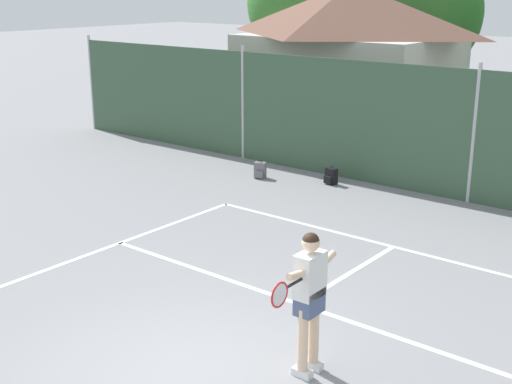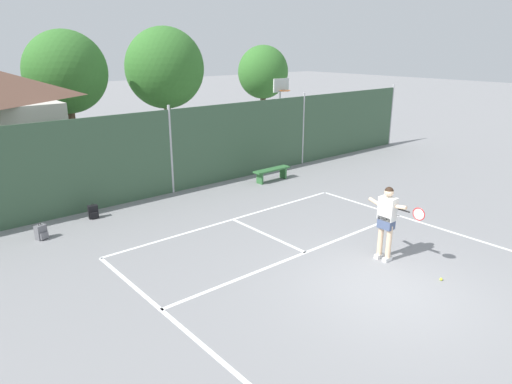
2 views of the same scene
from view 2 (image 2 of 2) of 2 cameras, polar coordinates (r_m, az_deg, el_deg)
ground_plane at (r=10.47m, az=16.10°, el=-11.63°), size 120.00×120.00×0.00m
court_markings at (r=10.78m, az=13.23°, el=-10.46°), size 8.30×11.10×0.01m
chainlink_fence at (r=16.30m, az=-10.45°, el=4.89°), size 26.09×0.09×3.08m
basketball_hoop at (r=21.57m, az=3.01°, el=10.55°), size 0.90×0.67×3.55m
treeline_backdrop at (r=23.39m, az=-25.64°, el=12.95°), size 26.35×4.21×6.04m
tennis_player at (r=11.40m, az=15.91°, el=-2.98°), size 0.26×1.43×1.85m
tennis_ball at (r=11.23m, az=21.89°, el=-9.96°), size 0.07×0.07×0.07m
backpack_grey at (r=13.73m, az=-24.99°, el=-4.55°), size 0.33×0.31×0.46m
backpack_black at (r=14.76m, az=-19.46°, el=-2.36°), size 0.31×0.28×0.46m
courtside_bench at (r=17.70m, az=1.96°, el=2.51°), size 1.60×0.36×0.48m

